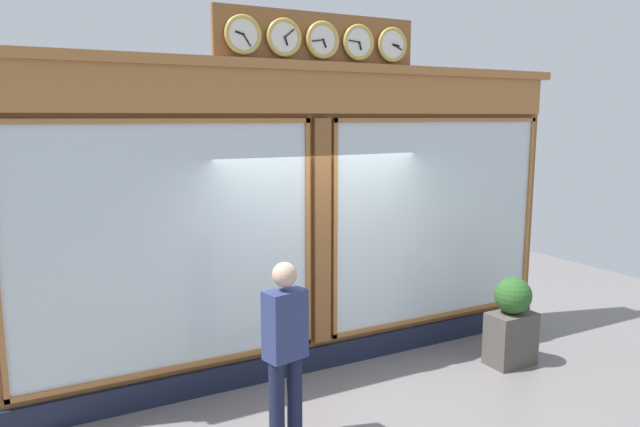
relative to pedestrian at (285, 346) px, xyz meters
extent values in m
cube|color=brown|center=(-1.04, -1.45, 0.78)|extent=(6.75, 0.30, 3.41)
cube|color=#191E33|center=(-1.04, -1.28, -0.79)|extent=(6.75, 0.08, 0.28)
cube|color=#A56936|center=(-1.04, -1.26, 2.26)|extent=(6.61, 0.08, 0.45)
cube|color=#A56936|center=(-1.04, -1.28, 2.53)|extent=(6.88, 0.20, 0.10)
cube|color=silver|center=(-2.76, -1.29, 0.70)|extent=(3.02, 0.02, 2.46)
cube|color=#A56936|center=(-2.76, -1.27, 1.96)|extent=(3.12, 0.04, 0.05)
cube|color=#A56936|center=(-2.76, -1.27, -0.56)|extent=(3.12, 0.04, 0.05)
cube|color=#A56936|center=(-4.29, -1.27, 0.70)|extent=(0.05, 0.04, 2.56)
cube|color=#A56936|center=(-1.22, -1.27, 0.70)|extent=(0.05, 0.04, 2.56)
cube|color=silver|center=(0.67, -1.29, 0.70)|extent=(3.02, 0.02, 2.46)
cube|color=#A56936|center=(0.67, -1.27, 1.96)|extent=(3.12, 0.04, 0.05)
cube|color=#A56936|center=(0.67, -1.27, -0.56)|extent=(3.12, 0.04, 0.05)
cube|color=#A56936|center=(-0.87, -1.27, 0.70)|extent=(0.05, 0.04, 2.56)
cube|color=brown|center=(-1.04, -1.27, 0.70)|extent=(0.20, 0.10, 2.56)
cube|color=brown|center=(-1.04, -1.32, 2.81)|extent=(2.40, 0.06, 0.59)
cylinder|color=white|center=(-1.95, -1.24, 2.81)|extent=(0.32, 0.02, 0.32)
torus|color=gold|center=(-1.95, -1.24, 2.81)|extent=(0.39, 0.04, 0.39)
cube|color=black|center=(-1.99, -1.23, 2.80)|extent=(0.09, 0.01, 0.03)
cube|color=black|center=(-2.01, -1.23, 2.78)|extent=(0.13, 0.01, 0.06)
sphere|color=black|center=(-1.95, -1.22, 2.81)|extent=(0.02, 0.02, 0.02)
cylinder|color=white|center=(-1.50, -1.24, 2.81)|extent=(0.32, 0.02, 0.32)
torus|color=gold|center=(-1.50, -1.24, 2.81)|extent=(0.39, 0.05, 0.39)
cube|color=black|center=(-1.51, -1.23, 2.76)|extent=(0.04, 0.01, 0.09)
cube|color=black|center=(-1.43, -1.23, 2.81)|extent=(0.14, 0.01, 0.03)
sphere|color=black|center=(-1.50, -1.22, 2.81)|extent=(0.02, 0.02, 0.02)
cylinder|color=white|center=(-1.04, -1.24, 2.81)|extent=(0.32, 0.02, 0.32)
torus|color=gold|center=(-1.04, -1.24, 2.81)|extent=(0.40, 0.05, 0.40)
cube|color=black|center=(-1.06, -1.23, 2.77)|extent=(0.05, 0.01, 0.09)
cube|color=black|center=(-0.98, -1.23, 2.80)|extent=(0.14, 0.01, 0.03)
sphere|color=black|center=(-1.04, -1.22, 2.81)|extent=(0.02, 0.02, 0.02)
cylinder|color=white|center=(-0.59, -1.24, 2.81)|extent=(0.32, 0.02, 0.32)
torus|color=gold|center=(-0.59, -1.24, 2.81)|extent=(0.39, 0.05, 0.39)
cube|color=black|center=(-0.61, -1.23, 2.77)|extent=(0.05, 0.01, 0.09)
cube|color=black|center=(-0.65, -1.23, 2.85)|extent=(0.11, 0.01, 0.09)
sphere|color=black|center=(-0.59, -1.22, 2.81)|extent=(0.02, 0.02, 0.02)
cylinder|color=white|center=(-0.14, -1.24, 2.81)|extent=(0.32, 0.02, 0.32)
torus|color=gold|center=(-0.14, -1.24, 2.81)|extent=(0.39, 0.05, 0.39)
cube|color=black|center=(-0.10, -1.23, 2.82)|extent=(0.09, 0.01, 0.04)
cube|color=black|center=(-0.18, -1.23, 2.75)|extent=(0.08, 0.01, 0.12)
sphere|color=black|center=(-0.14, -1.22, 2.81)|extent=(0.02, 0.02, 0.02)
cylinder|color=#191E38|center=(0.10, 0.02, -0.52)|extent=(0.14, 0.14, 0.82)
cylinder|color=#191E38|center=(-0.10, -0.02, -0.52)|extent=(0.14, 0.14, 0.82)
cube|color=navy|center=(0.00, 0.00, 0.20)|extent=(0.40, 0.29, 0.62)
sphere|color=tan|center=(0.00, 0.00, 0.65)|extent=(0.22, 0.22, 0.22)
cube|color=#4C4742|center=(-3.11, -0.34, -0.61)|extent=(0.56, 0.36, 0.63)
sphere|color=#285623|center=(-3.11, -0.34, -0.08)|extent=(0.43, 0.43, 0.43)
camera|label=1|loc=(2.08, 4.52, 2.00)|focal=33.35mm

